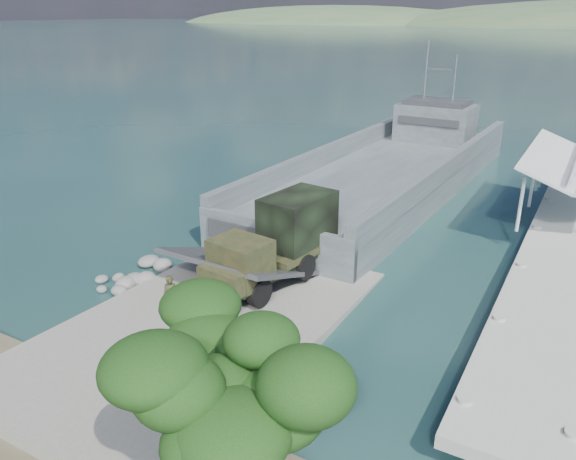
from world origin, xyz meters
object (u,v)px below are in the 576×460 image
(landing_craft, at_px, (386,179))
(soldier, at_px, (172,304))
(pier, at_px, (572,213))
(military_truck, at_px, (280,240))
(overhang_tree, at_px, (226,370))

(landing_craft, xyz_separation_m, soldier, (-0.75, -24.30, 0.49))
(pier, bearing_deg, landing_craft, 164.70)
(landing_craft, bearing_deg, pier, -13.13)
(landing_craft, height_order, soldier, landing_craft)
(pier, height_order, military_truck, pier)
(pier, distance_m, overhang_tree, 28.13)
(landing_craft, bearing_deg, overhang_tree, -75.25)
(pier, relative_size, soldier, 23.58)
(landing_craft, xyz_separation_m, military_truck, (0.92, -17.98, 1.52))
(landing_craft, relative_size, overhang_tree, 5.92)
(overhang_tree, bearing_deg, military_truck, 114.86)
(pier, distance_m, landing_craft, 13.73)
(soldier, distance_m, overhang_tree, 10.60)
(landing_craft, xyz_separation_m, overhang_tree, (6.88, -30.83, 3.88))
(landing_craft, relative_size, military_truck, 4.46)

